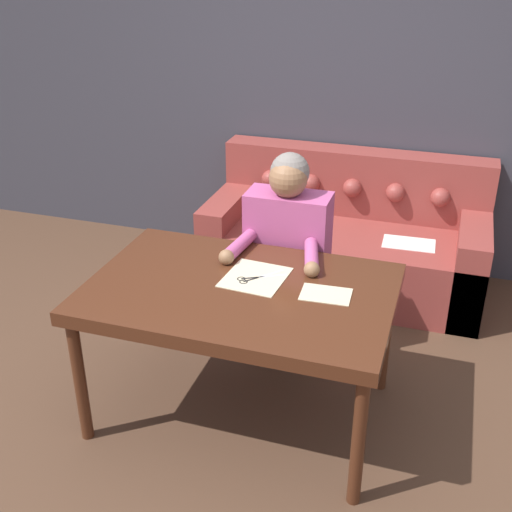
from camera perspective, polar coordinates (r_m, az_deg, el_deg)
The scene contains 8 objects.
ground_plane at distance 3.47m, azimuth -2.05°, elevation -13.66°, with size 16.00×16.00×0.00m, color #4C3323.
wall_back at distance 4.68m, azimuth 6.28°, elevation 14.82°, with size 8.00×0.06×2.60m.
dining_table at distance 3.09m, azimuth -1.41°, elevation -3.86°, with size 1.46×0.96×0.75m.
couch at distance 4.54m, azimuth 7.96°, elevation 1.27°, with size 1.88×0.85×0.90m.
person at distance 3.60m, azimuth 2.76°, elevation 0.04°, with size 0.52×0.59×1.22m.
pattern_paper_main at distance 3.13m, azimuth -0.06°, elevation -1.90°, with size 0.31×0.34×0.00m.
pattern_paper_offcut at distance 3.00m, azimuth 6.23°, elevation -3.41°, with size 0.24×0.18×0.00m.
scissors at distance 3.12m, azimuth -0.23°, elevation -2.02°, with size 0.22×0.20×0.01m.
Camera 1 is at (0.93, -2.48, 2.24)m, focal length 45.00 mm.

